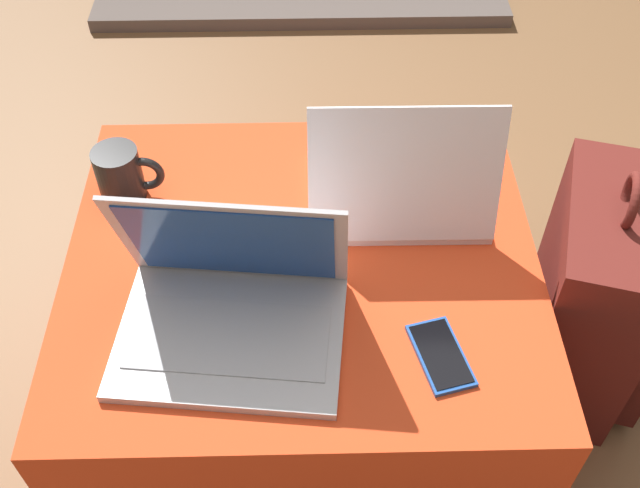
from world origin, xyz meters
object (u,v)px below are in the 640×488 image
cell_phone (441,355)px  backpack (593,301)px  laptop_near (231,305)px  laptop_far (398,188)px  coffee_mug (122,174)px

cell_phone → backpack: (0.35, 0.23, -0.17)m
laptop_near → backpack: bearing=19.8°
laptop_far → cell_phone: size_ratio=2.24×
cell_phone → coffee_mug: bearing=-49.0°
laptop_near → cell_phone: bearing=-5.7°
laptop_far → cell_phone: bearing=97.2°
laptop_near → laptop_far: (0.28, 0.26, -0.00)m
laptop_far → laptop_near: bearing=42.5°
backpack → cell_phone: bearing=140.1°
coffee_mug → laptop_near: bearing=-54.6°
laptop_far → backpack: size_ratio=0.59×
laptop_near → cell_phone: 0.33m
cell_phone → laptop_near: bearing=-26.3°
laptop_far → cell_phone: (0.04, -0.32, -0.05)m
cell_phone → backpack: backpack is taller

